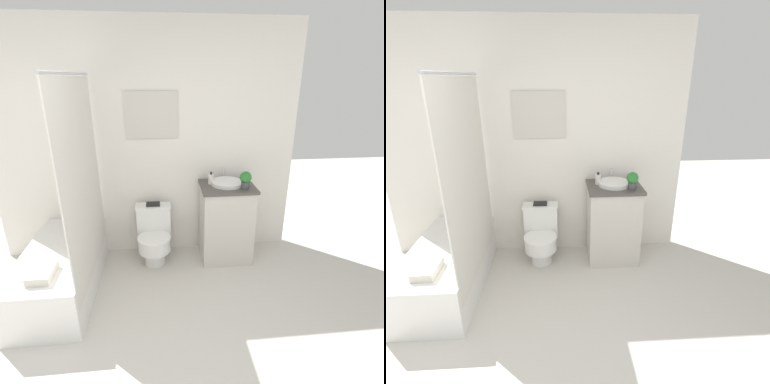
# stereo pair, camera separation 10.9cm
# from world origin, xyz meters

# --- Properties ---
(wall_back) EXTENTS (3.27, 0.07, 2.50)m
(wall_back) POSITION_xyz_m (0.00, 2.21, 1.26)
(wall_back) COLOR white
(wall_back) RESTS_ON ground_plane
(shower_area) EXTENTS (0.63, 1.34, 1.98)m
(shower_area) POSITION_xyz_m (-0.80, 1.52, 0.28)
(shower_area) COLOR white
(shower_area) RESTS_ON ground_plane
(toilet) EXTENTS (0.39, 0.49, 0.63)m
(toilet) POSITION_xyz_m (0.05, 1.94, 0.32)
(toilet) COLOR white
(toilet) RESTS_ON ground_plane
(vanity) EXTENTS (0.57, 0.48, 0.87)m
(vanity) POSITION_xyz_m (0.84, 1.94, 0.44)
(vanity) COLOR beige
(vanity) RESTS_ON ground_plane
(sink) EXTENTS (0.34, 0.37, 0.13)m
(sink) POSITION_xyz_m (0.84, 1.96, 0.89)
(sink) COLOR white
(sink) RESTS_ON vanity
(soap_bottle) EXTENTS (0.06, 0.06, 0.13)m
(soap_bottle) POSITION_xyz_m (0.68, 2.00, 0.93)
(soap_bottle) COLOR silver
(soap_bottle) RESTS_ON vanity
(potted_plant) EXTENTS (0.12, 0.12, 0.18)m
(potted_plant) POSITION_xyz_m (1.01, 1.83, 0.97)
(potted_plant) COLOR #4C4C51
(potted_plant) RESTS_ON vanity
(book_on_tank) EXTENTS (0.15, 0.10, 0.02)m
(book_on_tank) POSITION_xyz_m (0.05, 2.05, 0.64)
(book_on_tank) COLOR black
(book_on_tank) RESTS_ON toilet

